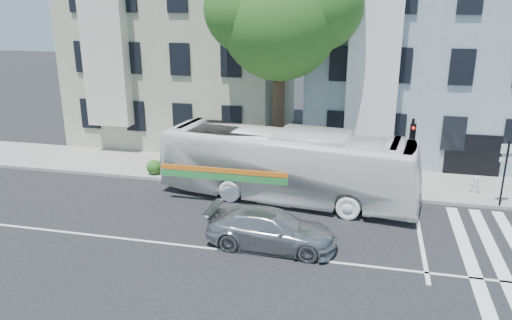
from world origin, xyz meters
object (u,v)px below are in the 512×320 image
(bus, at_px, (286,165))
(traffic_signal, at_px, (411,150))
(sedan, at_px, (271,229))
(fire_hydrant, at_px, (476,185))

(bus, bearing_deg, traffic_signal, -73.86)
(sedan, relative_size, traffic_signal, 1.25)
(traffic_signal, height_order, fire_hydrant, traffic_signal)
(traffic_signal, bearing_deg, sedan, -125.88)
(bus, distance_m, fire_hydrant, 8.56)
(bus, bearing_deg, fire_hydrant, -66.92)
(fire_hydrant, bearing_deg, sedan, -139.68)
(traffic_signal, bearing_deg, fire_hydrant, 32.96)
(traffic_signal, xyz_separation_m, fire_hydrant, (3.04, 1.48, -1.85))
(fire_hydrant, bearing_deg, traffic_signal, -154.12)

